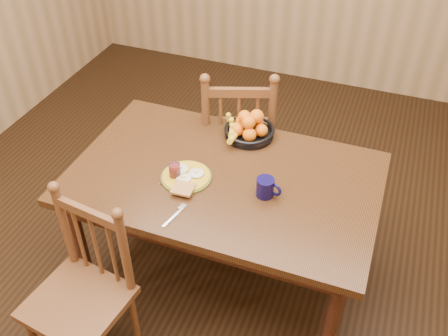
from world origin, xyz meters
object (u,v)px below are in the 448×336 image
(coffee_mug, at_px, (266,187))
(fruit_bowl, at_px, (248,128))
(chair_near, at_px, (83,294))
(breakfast_plate, at_px, (186,177))
(chair_far, at_px, (238,140))
(dining_table, at_px, (224,187))

(coffee_mug, relative_size, fruit_bowl, 0.41)
(chair_near, xyz_separation_m, coffee_mug, (0.69, 0.67, 0.34))
(coffee_mug, bearing_deg, fruit_bowl, 118.30)
(breakfast_plate, relative_size, fruit_bowl, 0.90)
(chair_far, bearing_deg, breakfast_plate, 67.62)
(fruit_bowl, bearing_deg, chair_near, -111.96)
(breakfast_plate, height_order, coffee_mug, coffee_mug)
(dining_table, relative_size, fruit_bowl, 4.94)
(chair_far, distance_m, breakfast_plate, 0.77)
(coffee_mug, distance_m, fruit_bowl, 0.51)
(dining_table, bearing_deg, chair_near, -120.97)
(dining_table, distance_m, chair_far, 0.66)
(coffee_mug, bearing_deg, breakfast_plate, -176.56)
(dining_table, distance_m, fruit_bowl, 0.40)
(chair_far, height_order, breakfast_plate, chair_far)
(coffee_mug, bearing_deg, dining_table, 164.40)
(chair_near, bearing_deg, fruit_bowl, 75.85)
(chair_far, bearing_deg, coffee_mug, 99.31)
(chair_near, distance_m, fruit_bowl, 1.25)
(breakfast_plate, relative_size, coffee_mug, 2.17)
(fruit_bowl, bearing_deg, dining_table, -91.02)
(chair_far, height_order, fruit_bowl, chair_far)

